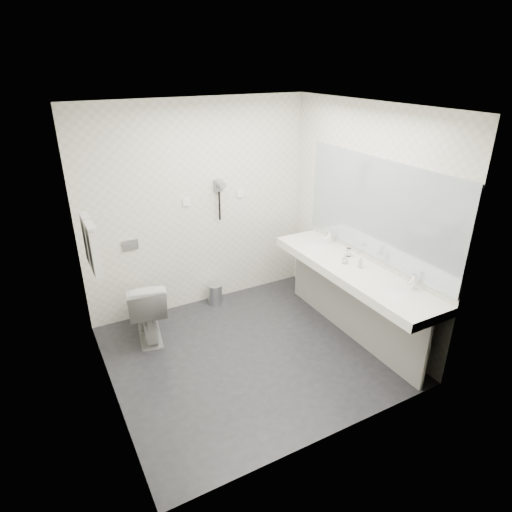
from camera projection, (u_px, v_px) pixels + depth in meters
floor at (250, 353)px, 4.67m from camera, size 2.80×2.80×0.00m
ceiling at (249, 107)px, 3.64m from camera, size 2.80×2.80×0.00m
wall_back at (199, 208)px, 5.19m from camera, size 2.80×0.00×2.80m
wall_front at (335, 309)px, 3.11m from camera, size 2.80×0.00×2.80m
wall_left at (97, 278)px, 3.54m from camera, size 0.00×2.60×2.60m
wall_right at (363, 222)px, 4.76m from camera, size 0.00×2.60×2.60m
vanity_counter at (352, 271)px, 4.67m from camera, size 0.55×2.20×0.10m
vanity_panel at (350, 305)px, 4.85m from camera, size 0.03×2.15×0.75m
vanity_post_near at (426, 355)px, 4.03m from camera, size 0.06×0.06×0.75m
vanity_post_far at (300, 268)px, 5.70m from camera, size 0.06×0.06×0.75m
mirror at (377, 209)px, 4.51m from camera, size 0.02×2.20×1.05m
basin_near at (397, 295)px, 4.13m from camera, size 0.40×0.31×0.05m
basin_far at (316, 247)px, 5.17m from camera, size 0.40×0.31×0.05m
faucet_near at (413, 282)px, 4.18m from camera, size 0.04×0.04×0.15m
faucet_far at (330, 237)px, 5.22m from camera, size 0.04×0.04×0.15m
soap_bottle_a at (344, 259)px, 4.71m from camera, size 0.07×0.07×0.11m
soap_bottle_b at (345, 260)px, 4.71m from camera, size 0.09×0.09×0.08m
soap_bottle_c at (360, 262)px, 4.60m from camera, size 0.07×0.07×0.13m
glass_left at (349, 252)px, 4.88m from camera, size 0.07×0.07×0.10m
toilet at (146, 308)px, 4.82m from camera, size 0.53×0.78×0.73m
flush_plate at (130, 245)px, 4.94m from camera, size 0.18×0.02×0.12m
pedal_bin at (215, 295)px, 5.57m from camera, size 0.22×0.22×0.25m
bin_lid at (215, 285)px, 5.52m from camera, size 0.18×0.18×0.02m
towel_rail at (86, 222)px, 3.88m from camera, size 0.02×0.62×0.02m
towel_near at (94, 250)px, 3.87m from camera, size 0.07×0.24×0.48m
towel_far at (88, 239)px, 4.09m from camera, size 0.07×0.24×0.48m
dryer_cradle at (218, 185)px, 5.17m from camera, size 0.10×0.04×0.14m
dryer_barrel at (221, 184)px, 5.11m from camera, size 0.08×0.14×0.08m
dryer_cord at (220, 206)px, 5.27m from camera, size 0.02×0.02×0.35m
switch_plate_a at (187, 202)px, 5.08m from camera, size 0.09×0.02×0.09m
switch_plate_b at (240, 194)px, 5.38m from camera, size 0.09×0.02×0.09m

